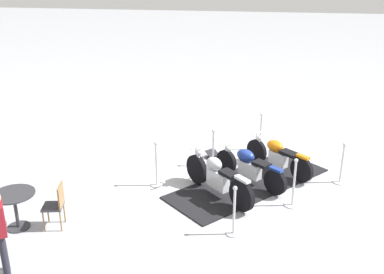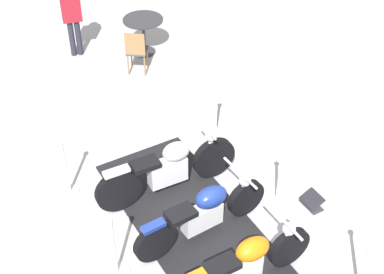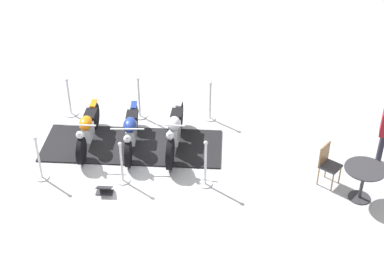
{
  "view_description": "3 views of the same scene",
  "coord_description": "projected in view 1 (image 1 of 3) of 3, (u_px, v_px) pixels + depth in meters",
  "views": [
    {
      "loc": [
        9.98,
        0.2,
        5.13
      ],
      "look_at": [
        0.0,
        -1.42,
        1.15
      ],
      "focal_mm": 42.09,
      "sensor_mm": 36.0,
      "label": 1
    },
    {
      "loc": [
        -1.56,
        5.28,
        6.34
      ],
      "look_at": [
        0.5,
        -1.1,
        0.88
      ],
      "focal_mm": 52.92,
      "sensor_mm": 36.0,
      "label": 2
    },
    {
      "loc": [
        -5.84,
        -9.67,
        7.86
      ],
      "look_at": [
        0.8,
        -1.3,
        0.62
      ],
      "focal_mm": 53.29,
      "sensor_mm": 36.0,
      "label": 3
    }
  ],
  "objects": [
    {
      "name": "display_platform",
      "position": [
        249.0,
        183.0,
        11.07
      ],
      "size": [
        4.22,
        4.02,
        0.03
      ],
      "primitive_type": "cube",
      "rotation": [
        0.0,
        0.0,
        -0.74
      ],
      "color": "black",
      "rests_on": "ground_plane"
    },
    {
      "name": "ground_plane",
      "position": [
        249.0,
        184.0,
        11.08
      ],
      "size": [
        80.0,
        80.0,
        0.0
      ],
      "primitive_type": "plane",
      "color": "#A8AAB2"
    },
    {
      "name": "info_placard",
      "position": [
        212.0,
        155.0,
        12.53
      ],
      "size": [
        0.41,
        0.4,
        0.21
      ],
      "rotation": [
        0.0,
        0.0,
        2.41
      ],
      "color": "#333338",
      "rests_on": "ground_plane"
    },
    {
      "name": "cafe_table",
      "position": [
        15.0,
        202.0,
        9.05
      ],
      "size": [
        0.85,
        0.85,
        0.79
      ],
      "color": "#2D2D33",
      "rests_on": "ground_plane"
    },
    {
      "name": "motorcycle_copper",
      "position": [
        277.0,
        155.0,
        11.53
      ],
      "size": [
        1.51,
        1.66,
        0.94
      ],
      "rotation": [
        0.0,
        0.0,
        -2.3
      ],
      "color": "black",
      "rests_on": "display_platform"
    },
    {
      "name": "motorcycle_navy",
      "position": [
        249.0,
        166.0,
        10.93
      ],
      "size": [
        1.46,
        1.77,
        0.9
      ],
      "rotation": [
        0.0,
        0.0,
        -2.25
      ],
      "color": "black",
      "rests_on": "display_platform"
    },
    {
      "name": "stanchion_right_mid",
      "position": [
        213.0,
        153.0,
        11.93
      ],
      "size": [
        0.3,
        0.3,
        1.04
      ],
      "color": "silver",
      "rests_on": "ground_plane"
    },
    {
      "name": "motorcycle_chrome",
      "position": [
        217.0,
        176.0,
        10.31
      ],
      "size": [
        1.73,
        1.75,
        1.05
      ],
      "rotation": [
        0.0,
        0.0,
        -2.35
      ],
      "color": "black",
      "rests_on": "display_platform"
    },
    {
      "name": "stanchion_right_front",
      "position": [
        260.0,
        137.0,
        12.97
      ],
      "size": [
        0.3,
        0.3,
        1.1
      ],
      "color": "silver",
      "rests_on": "ground_plane"
    },
    {
      "name": "cafe_chair_near_table",
      "position": [
        56.0,
        203.0,
        9.1
      ],
      "size": [
        0.47,
        0.47,
        0.96
      ],
      "rotation": [
        0.0,
        0.0,
        -1.37
      ],
      "color": "olive",
      "rests_on": "ground_plane"
    },
    {
      "name": "stanchion_left_rear",
      "position": [
        234.0,
        217.0,
        8.9
      ],
      "size": [
        0.29,
        0.29,
        1.08
      ],
      "color": "silver",
      "rests_on": "ground_plane"
    },
    {
      "name": "stanchion_left_mid",
      "position": [
        293.0,
        192.0,
        9.97
      ],
      "size": [
        0.36,
        0.36,
        1.15
      ],
      "color": "silver",
      "rests_on": "ground_plane"
    },
    {
      "name": "stanchion_right_rear",
      "position": [
        157.0,
        170.0,
        10.85
      ],
      "size": [
        0.3,
        0.3,
        1.15
      ],
      "color": "silver",
      "rests_on": "ground_plane"
    },
    {
      "name": "stanchion_left_front",
      "position": [
        341.0,
        171.0,
        11.03
      ],
      "size": [
        0.35,
        0.35,
        1.06
      ],
      "color": "silver",
      "rests_on": "ground_plane"
    }
  ]
}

